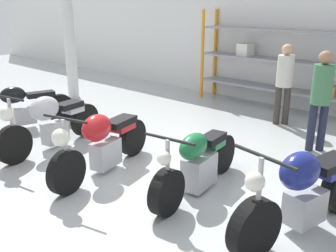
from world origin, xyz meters
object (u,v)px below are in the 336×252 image
object	(u,v)px
motorcycle_silver	(50,121)
motorcycle_red	(102,142)
motorcycle_blue	(304,192)
shelving_rack	(291,62)
motorcycle_black	(20,107)
person_browsing	(284,78)
motorcycle_green	(198,163)
person_near_rack	(321,94)

from	to	relation	value
motorcycle_silver	motorcycle_red	size ratio (longest dim) A/B	1.02
motorcycle_silver	motorcycle_blue	distance (m)	4.21
motorcycle_red	motorcycle_blue	world-z (taller)	motorcycle_blue
shelving_rack	motorcycle_blue	size ratio (longest dim) A/B	2.17
motorcycle_black	motorcycle_silver	size ratio (longest dim) A/B	0.98
motorcycle_blue	person_browsing	world-z (taller)	person_browsing
motorcycle_silver	motorcycle_green	world-z (taller)	motorcycle_silver
person_browsing	motorcycle_blue	bearing A→B (deg)	172.71
motorcycle_red	motorcycle_blue	distance (m)	2.83
shelving_rack	person_browsing	world-z (taller)	shelving_rack
motorcycle_red	person_near_rack	size ratio (longest dim) A/B	1.25
motorcycle_green	motorcycle_blue	world-z (taller)	motorcycle_blue
motorcycle_red	motorcycle_green	bearing A→B (deg)	96.19
person_near_rack	motorcycle_silver	bearing A→B (deg)	88.10
motorcycle_red	person_browsing	bearing A→B (deg)	154.40
motorcycle_blue	person_near_rack	bearing A→B (deg)	-149.79
person_near_rack	motorcycle_blue	bearing A→B (deg)	155.22
motorcycle_black	motorcycle_blue	xyz separation A→B (m)	(5.58, 0.37, 0.03)
shelving_rack	person_browsing	size ratio (longest dim) A/B	2.84
shelving_rack	motorcycle_red	distance (m)	5.03
motorcycle_silver	person_near_rack	bearing A→B (deg)	121.64
motorcycle_green	person_near_rack	world-z (taller)	person_near_rack
motorcycle_black	motorcycle_silver	xyz separation A→B (m)	(1.41, -0.16, 0.05)
shelving_rack	person_browsing	xyz separation A→B (m)	(0.37, -1.02, -0.17)
motorcycle_silver	motorcycle_green	bearing A→B (deg)	90.21
shelving_rack	motorcycle_blue	world-z (taller)	shelving_rack
motorcycle_black	motorcycle_silver	bearing A→B (deg)	97.92
motorcycle_green	motorcycle_black	bearing A→B (deg)	-94.13
motorcycle_silver	motorcycle_green	distance (m)	2.81
motorcycle_black	motorcycle_blue	world-z (taller)	motorcycle_blue
motorcycle_silver	motorcycle_red	bearing A→B (deg)	80.23
shelving_rack	motorcycle_green	size ratio (longest dim) A/B	2.30
motorcycle_silver	person_near_rack	xyz separation A→B (m)	(3.32, 3.00, 0.49)
shelving_rack	motorcycle_black	size ratio (longest dim) A/B	2.19
motorcycle_black	motorcycle_green	size ratio (longest dim) A/B	1.05
shelving_rack	motorcycle_blue	bearing A→B (deg)	-62.21
motorcycle_green	motorcycle_silver	bearing A→B (deg)	-88.32
motorcycle_red	motorcycle_green	size ratio (longest dim) A/B	1.04
motorcycle_red	motorcycle_green	xyz separation A→B (m)	(1.36, 0.50, -0.08)
motorcycle_black	shelving_rack	bearing A→B (deg)	160.70
shelving_rack	person_near_rack	world-z (taller)	shelving_rack
person_near_rack	motorcycle_black	bearing A→B (deg)	76.93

